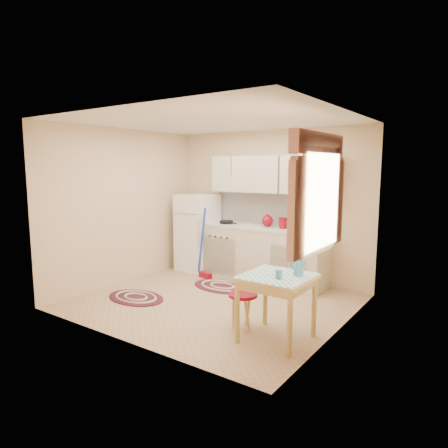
{
  "coord_description": "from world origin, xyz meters",
  "views": [
    {
      "loc": [
        3.25,
        -4.37,
        1.89
      ],
      "look_at": [
        0.02,
        0.25,
        1.08
      ],
      "focal_mm": 32.0,
      "sensor_mm": 36.0,
      "label": 1
    }
  ],
  "objects_px": {
    "base_cabinets": "(260,255)",
    "table": "(276,308)",
    "fridge": "(198,233)",
    "stool": "(243,311)"
  },
  "relations": [
    {
      "from": "base_cabinets",
      "to": "table",
      "type": "height_order",
      "value": "base_cabinets"
    },
    {
      "from": "fridge",
      "to": "stool",
      "type": "bearing_deg",
      "value": -40.25
    },
    {
      "from": "base_cabinets",
      "to": "stool",
      "type": "distance_m",
      "value": 2.04
    },
    {
      "from": "base_cabinets",
      "to": "table",
      "type": "bearing_deg",
      "value": -55.47
    },
    {
      "from": "stool",
      "to": "table",
      "type": "bearing_deg",
      "value": -7.32
    },
    {
      "from": "fridge",
      "to": "stool",
      "type": "xyz_separation_m",
      "value": [
        2.12,
        -1.8,
        -0.49
      ]
    },
    {
      "from": "table",
      "to": "stool",
      "type": "relative_size",
      "value": 1.71
    },
    {
      "from": "fridge",
      "to": "table",
      "type": "relative_size",
      "value": 1.94
    },
    {
      "from": "base_cabinets",
      "to": "stool",
      "type": "bearing_deg",
      "value": -65.48
    },
    {
      "from": "table",
      "to": "fridge",
      "type": "bearing_deg",
      "value": 144.38
    }
  ]
}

